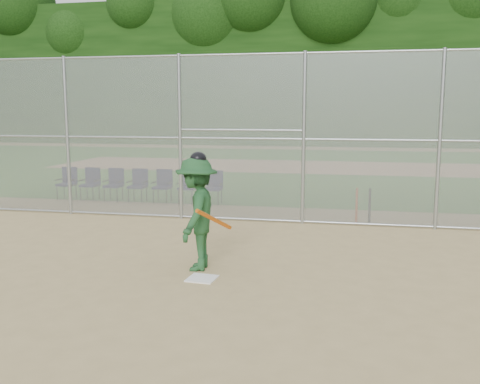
# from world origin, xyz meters

# --- Properties ---
(ground) EXTENTS (100.00, 100.00, 0.00)m
(ground) POSITION_xyz_m (0.00, 0.00, 0.00)
(ground) COLOR tan
(ground) RESTS_ON ground
(grass_strip) EXTENTS (100.00, 100.00, 0.00)m
(grass_strip) POSITION_xyz_m (0.00, 18.00, 0.01)
(grass_strip) COLOR #2B621D
(grass_strip) RESTS_ON ground
(dirt_patch_far) EXTENTS (24.00, 24.00, 0.00)m
(dirt_patch_far) POSITION_xyz_m (0.00, 18.00, 0.01)
(dirt_patch_far) COLOR tan
(dirt_patch_far) RESTS_ON ground
(backstop_fence) EXTENTS (16.09, 0.09, 4.00)m
(backstop_fence) POSITION_xyz_m (0.00, 5.00, 2.07)
(backstop_fence) COLOR gray
(backstop_fence) RESTS_ON ground
(treeline) EXTENTS (81.00, 60.00, 11.00)m
(treeline) POSITION_xyz_m (0.00, 20.00, 5.50)
(treeline) COLOR black
(treeline) RESTS_ON ground
(home_plate) EXTENTS (0.48, 0.48, 0.02)m
(home_plate) POSITION_xyz_m (-0.19, 0.43, 0.01)
(home_plate) COLOR white
(home_plate) RESTS_ON ground
(batter_at_plate) EXTENTS (1.00, 1.39, 1.99)m
(batter_at_plate) POSITION_xyz_m (-0.42, 0.96, 0.96)
(batter_at_plate) COLOR #1D4A25
(batter_at_plate) RESTS_ON ground
(spare_bats) EXTENTS (0.36, 0.28, 0.84)m
(spare_bats) POSITION_xyz_m (2.41, 5.27, 0.42)
(spare_bats) COLOR #D84C14
(spare_bats) RESTS_ON ground
(chair_0) EXTENTS (0.54, 0.52, 0.96)m
(chair_0) POSITION_xyz_m (-6.27, 7.06, 0.48)
(chair_0) COLOR #10113D
(chair_0) RESTS_ON ground
(chair_1) EXTENTS (0.54, 0.52, 0.96)m
(chair_1) POSITION_xyz_m (-5.51, 7.06, 0.48)
(chair_1) COLOR #10113D
(chair_1) RESTS_ON ground
(chair_2) EXTENTS (0.54, 0.52, 0.96)m
(chair_2) POSITION_xyz_m (-4.76, 7.06, 0.48)
(chair_2) COLOR #10113D
(chair_2) RESTS_ON ground
(chair_3) EXTENTS (0.54, 0.52, 0.96)m
(chair_3) POSITION_xyz_m (-4.00, 7.06, 0.48)
(chair_3) COLOR #10113D
(chair_3) RESTS_ON ground
(chair_4) EXTENTS (0.54, 0.52, 0.96)m
(chair_4) POSITION_xyz_m (-3.24, 7.06, 0.48)
(chair_4) COLOR #10113D
(chair_4) RESTS_ON ground
(chair_5) EXTENTS (0.54, 0.52, 0.96)m
(chair_5) POSITION_xyz_m (-2.48, 7.06, 0.48)
(chair_5) COLOR #10113D
(chair_5) RESTS_ON ground
(chair_6) EXTENTS (0.54, 0.52, 0.96)m
(chair_6) POSITION_xyz_m (-1.72, 7.06, 0.48)
(chair_6) COLOR #10113D
(chair_6) RESTS_ON ground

